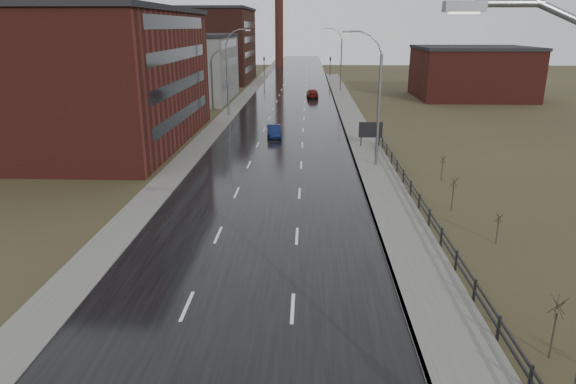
{
  "coord_description": "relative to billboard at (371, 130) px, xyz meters",
  "views": [
    {
      "loc": [
        2.88,
        -7.48,
        11.64
      ],
      "look_at": [
        1.81,
        19.2,
        3.0
      ],
      "focal_mm": 32.0,
      "sensor_mm": 36.0,
      "label": 1
    }
  ],
  "objects": [
    {
      "name": "road",
      "position": [
        -9.1,
        16.7,
        -1.72
      ],
      "size": [
        14.0,
        300.0,
        0.06
      ],
      "primitive_type": "cube",
      "color": "black",
      "rests_on": "ground"
    },
    {
      "name": "sidewalk_right",
      "position": [
        -0.5,
        -8.3,
        -1.66
      ],
      "size": [
        3.2,
        180.0,
        0.18
      ],
      "primitive_type": "cube",
      "color": "#595651",
      "rests_on": "ground"
    },
    {
      "name": "curb_right",
      "position": [
        -2.02,
        -8.3,
        -1.66
      ],
      "size": [
        0.16,
        180.0,
        0.18
      ],
      "primitive_type": "cube",
      "color": "slate",
      "rests_on": "ground"
    },
    {
      "name": "sidewalk_left",
      "position": [
        -17.3,
        16.7,
        -1.69
      ],
      "size": [
        2.4,
        260.0,
        0.12
      ],
      "primitive_type": "cube",
      "color": "#595651",
      "rests_on": "ground"
    },
    {
      "name": "warehouse_near",
      "position": [
        -30.09,
        1.7,
        5.01
      ],
      "size": [
        22.44,
        28.56,
        13.5
      ],
      "color": "#471914",
      "rests_on": "ground"
    },
    {
      "name": "warehouse_mid",
      "position": [
        -27.09,
        34.7,
        3.51
      ],
      "size": [
        16.32,
        20.4,
        10.5
      ],
      "color": "slate",
      "rests_on": "ground"
    },
    {
      "name": "warehouse_far",
      "position": [
        -32.09,
        64.7,
        6.01
      ],
      "size": [
        26.52,
        24.48,
        15.5
      ],
      "color": "#331611",
      "rests_on": "ground"
    },
    {
      "name": "building_right",
      "position": [
        21.2,
        38.7,
        2.51
      ],
      "size": [
        18.36,
        16.32,
        8.5
      ],
      "color": "#471914",
      "rests_on": "ground"
    },
    {
      "name": "smokestack",
      "position": [
        -15.1,
        106.7,
        13.75
      ],
      "size": [
        2.7,
        2.7,
        30.7
      ],
      "color": "#331611",
      "rests_on": "ground"
    },
    {
      "name": "streetlight_right_mid",
      "position": [
        -0.6,
        -7.3,
        4.09
      ],
      "size": [
        3.36,
        0.28,
        11.35
      ],
      "color": "slate",
      "rests_on": "ground"
    },
    {
      "name": "streetlight_left",
      "position": [
        -16.8,
        18.7,
        4.09
      ],
      "size": [
        3.36,
        0.28,
        11.35
      ],
      "color": "slate",
      "rests_on": "ground"
    },
    {
      "name": "streetlight_right_far",
      "position": [
        -0.6,
        46.7,
        4.09
      ],
      "size": [
        3.36,
        0.28,
        11.35
      ],
      "color": "slate",
      "rests_on": "ground"
    },
    {
      "name": "guardrail",
      "position": [
        1.2,
        -24.99,
        -1.04
      ],
      "size": [
        0.1,
        53.05,
        1.1
      ],
      "color": "black",
      "rests_on": "ground"
    },
    {
      "name": "shrub_c",
      "position": [
        2.77,
        -34.29,
        -0.41
      ],
      "size": [
        0.6,
        0.63,
        2.52
      ],
      "color": "#382D23",
      "rests_on": "ground"
    },
    {
      "name": "shrub_d",
      "position": [
        4.43,
        -23.74,
        -0.8
      ],
      "size": [
        0.43,
        0.46,
        1.8
      ],
      "color": "#382D23",
      "rests_on": "ground"
    },
    {
      "name": "shrub_e",
      "position": [
        3.31,
        -18.47,
        -0.52
      ],
      "size": [
        0.55,
        0.58,
        2.32
      ],
      "color": "#382D23",
      "rests_on": "ground"
    },
    {
      "name": "shrub_f",
      "position": [
        4.37,
        -11.35,
        -0.68
      ],
      "size": [
        0.48,
        0.51,
        2.03
      ],
      "color": "#382D23",
      "rests_on": "ground"
    },
    {
      "name": "billboard",
      "position": [
        0.0,
        0.0,
        0.0
      ],
      "size": [
        2.36,
        0.17,
        2.6
      ],
      "color": "black",
      "rests_on": "ground"
    },
    {
      "name": "traffic_light_left",
      "position": [
        -17.1,
        76.7,
        2.85
      ],
      "size": [
        0.58,
        2.73,
        5.3
      ],
      "color": "black",
      "rests_on": "ground"
    },
    {
      "name": "traffic_light_right",
      "position": [
        -1.1,
        76.7,
        2.85
      ],
      "size": [
        0.58,
        2.73,
        5.3
      ],
      "color": "black",
      "rests_on": "ground"
    },
    {
      "name": "car_near",
      "position": [
        -9.94,
        4.47,
        -1.09
      ],
      "size": [
        1.9,
        4.19,
        1.33
      ],
      "primitive_type": "imported",
      "rotation": [
        0.0,
        0.0,
        0.12
      ],
      "color": "#0B143A",
      "rests_on": "ground"
    },
    {
      "name": "car_far",
      "position": [
        -5.56,
        37.32,
        -0.97
      ],
      "size": [
        2.14,
        4.68,
        1.56
      ],
      "primitive_type": "imported",
      "rotation": [
        0.0,
        0.0,
        3.21
      ],
      "color": "#50120D",
      "rests_on": "ground"
    }
  ]
}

